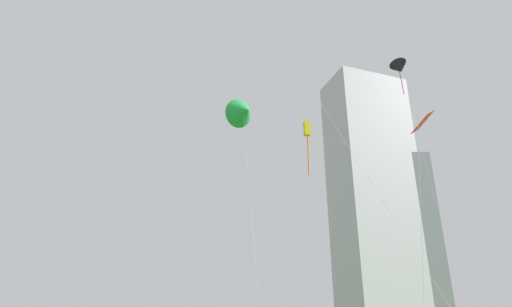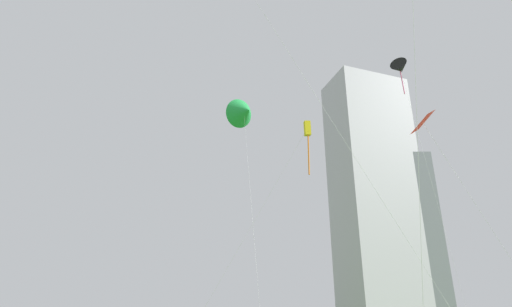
% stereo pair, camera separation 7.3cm
% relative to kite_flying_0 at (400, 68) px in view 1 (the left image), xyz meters
% --- Properties ---
extents(kite_flying_0, '(3.50, 2.75, 30.58)m').
position_rel_kite_flying_0_xyz_m(kite_flying_0, '(0.00, 0.00, 0.00)').
color(kite_flying_0, silver).
rests_on(kite_flying_0, ground).
extents(kite_flying_3, '(10.56, 6.27, 19.08)m').
position_rel_kite_flying_0_xyz_m(kite_flying_3, '(-11.78, -6.35, -11.45)').
color(kite_flying_3, silver).
rests_on(kite_flying_3, ground).
extents(kite_flying_4, '(8.63, 1.73, 16.89)m').
position_rel_kite_flying_0_xyz_m(kite_flying_4, '(-5.58, -12.54, -13.44)').
color(kite_flying_4, silver).
rests_on(kite_flying_4, ground).
extents(kite_flying_5, '(4.07, 8.68, 27.89)m').
position_rel_kite_flying_0_xyz_m(kite_flying_5, '(-15.49, 5.07, -3.46)').
color(kite_flying_5, silver).
rests_on(kite_flying_5, ground).
extents(distant_highrise_0, '(26.76, 21.83, 65.03)m').
position_rel_kite_flying_0_xyz_m(distant_highrise_0, '(43.12, 102.03, 2.96)').
color(distant_highrise_0, gray).
rests_on(distant_highrise_0, ground).
extents(distant_highrise_1, '(27.72, 21.41, 93.00)m').
position_rel_kite_flying_0_xyz_m(distant_highrise_1, '(36.41, 97.95, 16.95)').
color(distant_highrise_1, '#A8A8AD').
rests_on(distant_highrise_1, ground).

